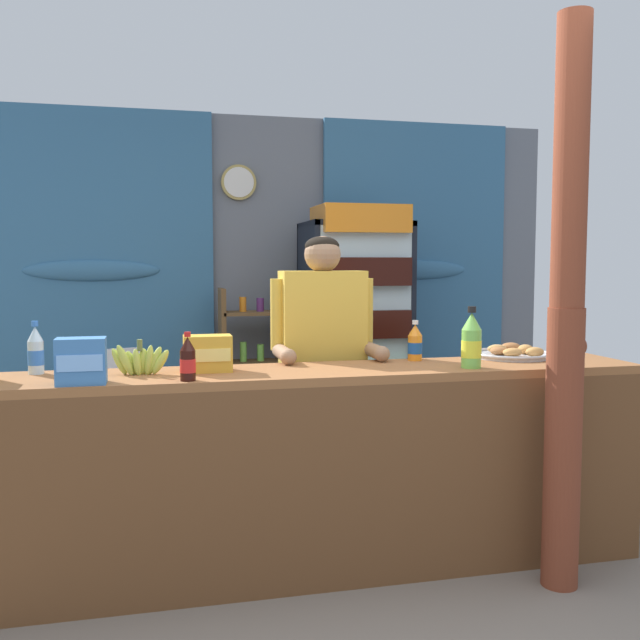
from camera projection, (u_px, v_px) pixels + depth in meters
name	position (u px, v px, depth m)	size (l,w,h in m)	color
ground_plane	(275.00, 517.00, 3.99)	(7.36, 7.36, 0.00)	slate
back_wall_curtained	(239.00, 277.00, 5.57)	(5.19, 0.22, 2.59)	slate
stall_counter	(316.00, 455.00, 3.16)	(3.18, 0.49, 0.95)	#935B33
timber_post	(566.00, 320.00, 3.05)	(0.18, 0.16, 2.50)	brown
drink_fridge	(356.00, 320.00, 5.24)	(0.75, 0.68, 1.85)	black
bottle_shelf_rack	(252.00, 368.00, 5.30)	(0.48, 0.28, 1.25)	brown
plastic_lawn_chair	(115.00, 406.00, 4.67)	(0.54, 0.54, 0.86)	silver
shopkeeper	(323.00, 346.00, 3.68)	(0.55, 0.42, 1.58)	#28282D
soda_bottle_lime_soda	(471.00, 342.00, 3.27)	(0.09, 0.09, 0.29)	#75C64C
soda_bottle_orange_soda	(415.00, 343.00, 3.52)	(0.07, 0.07, 0.20)	orange
soda_bottle_water	(36.00, 352.00, 3.09)	(0.07, 0.07, 0.23)	silver
soda_bottle_cola	(188.00, 360.00, 2.91)	(0.07, 0.07, 0.20)	black
snack_box_choco_powder	(208.00, 353.00, 3.16)	(0.21, 0.13, 0.16)	gold
snack_box_biscuit	(81.00, 361.00, 2.83)	(0.19, 0.12, 0.19)	#3D75B7
pastry_tray	(512.00, 353.00, 3.64)	(0.40, 0.40, 0.07)	#BCBCC1
banana_bunch	(140.00, 361.00, 3.08)	(0.27, 0.07, 0.16)	#B7C647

